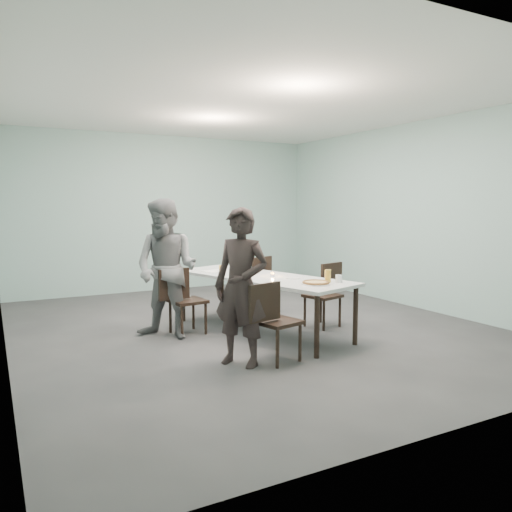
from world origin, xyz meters
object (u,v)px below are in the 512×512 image
chair_near_right (326,290)px  diner_far (167,269)px  table (261,280)px  water_tumbler (339,279)px  chair_near_left (272,316)px  diner_near (241,287)px  side_plate (293,278)px  beer_glass (328,276)px  tealight (272,275)px  amber_tumbler (221,268)px  chair_far_right (257,281)px  pizza (316,283)px  chair_far_left (182,296)px

chair_near_right → diner_far: 2.22m
table → water_tumbler: 1.08m
water_tumbler → chair_near_left: bearing=-166.4°
diner_near → water_tumbler: bearing=60.7°
side_plate → beer_glass: 0.51m
chair_near_left → tealight: (0.62, 1.07, 0.27)m
tealight → chair_near_left: bearing=-120.1°
chair_near_left → water_tumbler: size_ratio=9.67×
diner_far → side_plate: diner_far is taller
water_tumbler → diner_near: bearing=-173.7°
diner_far → beer_glass: size_ratio=11.71×
chair_near_right → side_plate: chair_near_right is taller
diner_far → amber_tumbler: diner_far is taller
table → diner_far: size_ratio=1.57×
chair_near_left → side_plate: bearing=32.8°
chair_far_right → water_tumbler: bearing=73.5°
amber_tumbler → water_tumbler: bearing=-63.2°
chair_near_right → diner_near: diner_near is taller
diner_far → tealight: bearing=29.8°
chair_far_right → side_plate: (-0.26, -1.42, 0.25)m
table → chair_near_left: chair_near_left is taller
water_tumbler → tealight: bearing=119.4°
diner_near → diner_far: (-0.35, 1.39, 0.05)m
diner_near → pizza: diner_near is taller
table → chair_near_right: chair_near_right is taller
diner_near → water_tumbler: 1.40m
diner_near → pizza: 1.07m
amber_tumbler → chair_near_left: bearing=-97.7°
diner_near → chair_far_right: bearing=112.2°
chair_near_right → tealight: (-0.86, 0.01, 0.27)m
chair_far_right → chair_near_right: bearing=93.6°
diner_far → water_tumbler: 2.14m
water_tumbler → diner_far: bearing=144.5°
chair_far_right → diner_near: (-1.33, -2.11, 0.33)m
table → side_plate: 0.46m
chair_far_right → pizza: (-0.27, -1.95, 0.27)m
diner_near → chair_far_left: bearing=149.5°
table → diner_far: bearing=164.9°
chair_near_left → chair_far_left: bearing=92.5°
diner_far → pizza: size_ratio=5.17×
beer_glass → chair_near_right: bearing=54.6°
side_plate → water_tumbler: size_ratio=2.00×
table → tealight: size_ratio=49.08×
chair_near_left → chair_far_left: (-0.45, 1.55, 0.00)m
pizza → chair_near_right: bearing=47.1°
diner_far → table: bearing=33.4°
chair_far_right → amber_tumbler: chair_far_right is taller
side_plate → amber_tumbler: amber_tumbler is taller
tealight → amber_tumbler: size_ratio=0.70×
table → beer_glass: bearing=-62.0°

